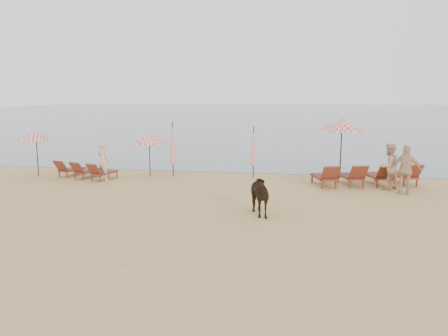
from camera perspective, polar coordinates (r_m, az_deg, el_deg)
The scene contains 13 objects.
ground at distance 12.04m, azimuth -3.94°, elevation -9.16°, with size 120.00×120.00×0.00m, color tan.
sea at distance 91.20m, azimuth 7.79°, elevation 7.18°, with size 160.00×140.00×0.06m, color #51606B.
lounger_cluster_left at distance 21.18m, azimuth -17.75°, elevation -0.25°, with size 2.91×2.20×0.57m.
lounger_cluster_right at distance 19.48m, azimuth 18.06°, elevation -0.88°, with size 4.58×2.90×0.67m.
umbrella_open_left_a at distance 22.47m, azimuth -23.36°, elevation 3.86°, with size 1.87×1.87×2.12m.
umbrella_open_left_b at distance 20.88m, azimuth -9.75°, elevation 3.81°, with size 1.63×1.66×2.07m.
umbrella_open_right at distance 20.81m, azimuth 15.16°, elevation 5.43°, with size 2.24×2.24×2.73m.
umbrella_closed_left at distance 20.70m, azimuth -6.73°, elevation 3.27°, with size 0.31×0.31×2.59m.
umbrella_closed_right at distance 20.27m, azimuth 3.87°, elevation 2.83°, with size 0.29×0.29×2.39m.
cow at distance 14.11m, azimuth 4.18°, elevation -3.45°, with size 0.74×1.62×1.36m, color black.
beachgoer_left at distance 20.47m, azimuth -15.49°, elevation 0.94°, with size 0.65×0.43×1.78m, color #DBAB89.
beachgoer_right_a at distance 18.99m, azimuth 20.71°, elevation 0.19°, with size 0.93×0.72×1.91m, color #DAA988.
beachgoer_right_b at distance 18.28m, azimuth 22.67°, elevation -0.24°, with size 1.14×0.47×1.94m, color tan.
Camera 1 is at (2.66, -11.08, 3.89)m, focal length 35.00 mm.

